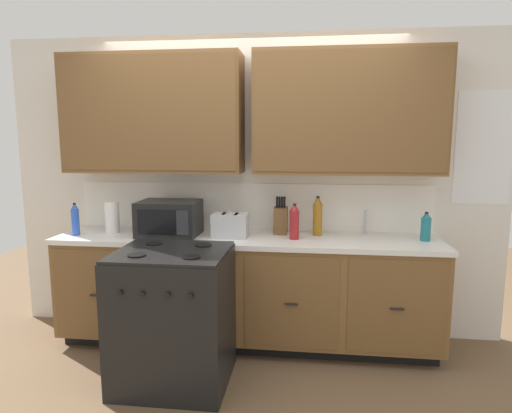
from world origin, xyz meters
name	(u,v)px	position (x,y,z in m)	size (l,w,h in m)	color
ground_plane	(241,361)	(0.00, 0.00, 0.00)	(8.00, 8.00, 0.00)	brown
wall_unit	(250,142)	(0.00, 0.50, 1.66)	(4.24, 0.40, 2.54)	white
counter_run	(247,289)	(0.00, 0.30, 0.47)	(3.07, 0.64, 0.91)	black
stove_range	(173,317)	(-0.42, -0.33, 0.47)	(0.76, 0.68, 0.95)	black
microwave	(169,218)	(-0.63, 0.28, 1.05)	(0.48, 0.37, 0.28)	black
toaster	(230,225)	(-0.12, 0.26, 1.00)	(0.28, 0.18, 0.19)	#B7B7BC
knife_block	(281,220)	(0.27, 0.45, 1.02)	(0.11, 0.14, 0.31)	brown
sink_faucet	(365,222)	(0.96, 0.51, 1.01)	(0.02, 0.02, 0.20)	#B2B5BA
paper_towel_roll	(112,217)	(-1.13, 0.32, 1.04)	(0.12, 0.12, 0.26)	white
bottle_blue	(75,219)	(-1.38, 0.19, 1.04)	(0.06, 0.06, 0.27)	blue
bottle_teal	(426,227)	(1.39, 0.32, 1.02)	(0.08, 0.08, 0.22)	#1E707A
bottle_amber	(318,216)	(0.57, 0.42, 1.06)	(0.08, 0.08, 0.32)	#9E6619
bottle_red	(294,222)	(0.39, 0.26, 1.05)	(0.07, 0.07, 0.28)	maroon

